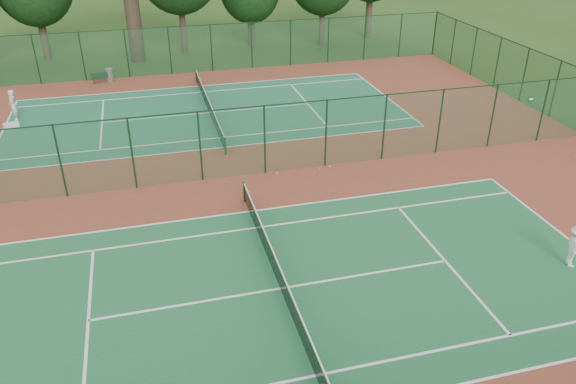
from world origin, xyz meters
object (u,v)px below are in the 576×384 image
(player_far, at_px, (13,105))
(trash_bin, at_px, (110,75))
(bench, at_px, (101,77))
(player_near, at_px, (576,246))
(kit_bag, at_px, (11,125))

(player_far, relative_size, trash_bin, 1.94)
(bench, bearing_deg, player_far, -133.19)
(player_far, height_order, trash_bin, player_far)
(player_near, height_order, bench, player_near)
(kit_bag, bearing_deg, player_far, 66.65)
(player_near, bearing_deg, player_far, 65.84)
(trash_bin, distance_m, kit_bag, 9.41)
(player_far, bearing_deg, bench, 125.10)
(player_far, xyz_separation_m, kit_bag, (-0.09, -1.24, -0.78))
(player_near, distance_m, trash_bin, 32.28)
(player_near, height_order, kit_bag, player_near)
(player_near, relative_size, player_far, 0.91)
(player_near, height_order, player_far, player_far)
(trash_bin, bearing_deg, player_far, -130.02)
(player_far, bearing_deg, kit_bag, -21.37)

